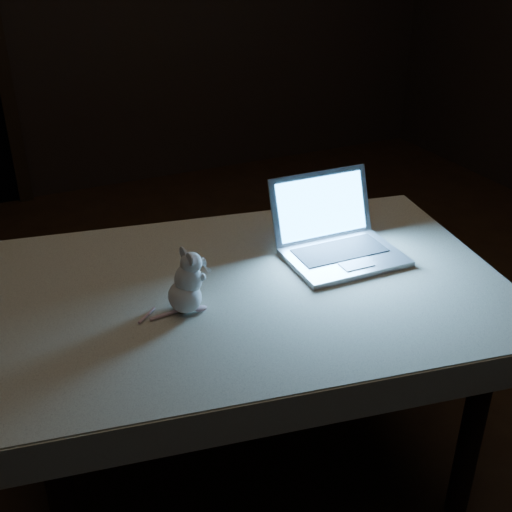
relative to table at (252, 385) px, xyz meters
name	(u,v)px	position (x,y,z in m)	size (l,w,h in m)	color
floor	(306,422)	(0.26, 0.11, -0.34)	(5.00, 5.00, 0.00)	black
table	(252,385)	(0.00, 0.00, 0.00)	(1.27, 0.82, 0.68)	black
tablecloth	(259,307)	(0.00, -0.04, 0.30)	(1.37, 0.92, 0.10)	beige
laptop	(347,226)	(0.30, 0.01, 0.46)	(0.33, 0.29, 0.22)	#A4A4A8
plush_mouse	(184,282)	(-0.21, -0.04, 0.43)	(0.12, 0.12, 0.17)	white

